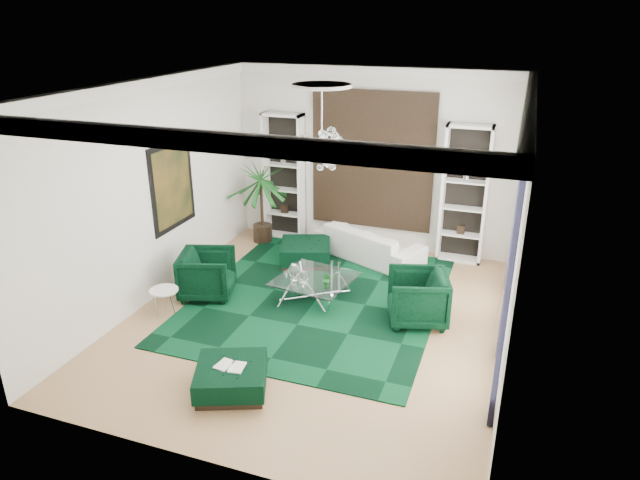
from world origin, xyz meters
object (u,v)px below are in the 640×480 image
at_px(armchair_left, 207,274).
at_px(armchair_right, 417,298).
at_px(ottoman_front, 231,378).
at_px(coffee_table, 315,289).
at_px(ottoman_side, 306,253).
at_px(side_table, 165,302).
at_px(palm, 261,192).
at_px(sofa, 369,243).

bearing_deg(armchair_left, armchair_right, -102.51).
bearing_deg(ottoman_front, coffee_table, 86.68).
relative_size(ottoman_side, ottoman_front, 1.06).
height_order(side_table, palm, palm).
bearing_deg(coffee_table, ottoman_side, 116.81).
bearing_deg(coffee_table, armchair_left, -165.54).
bearing_deg(armchair_left, palm, -13.77).
bearing_deg(palm, armchair_right, -31.53).
bearing_deg(ottoman_side, armchair_left, -120.63).
height_order(armchair_right, palm, palm).
xyz_separation_m(sofa, side_table, (-2.62, -3.47, -0.11)).
height_order(ottoman_front, side_table, side_table).
height_order(ottoman_side, ottoman_front, ottoman_side).
bearing_deg(armchair_right, ottoman_front, -53.26).
bearing_deg(ottoman_front, armchair_left, 126.07).
distance_m(armchair_right, palm, 4.65).
xyz_separation_m(ottoman_front, side_table, (-2.03, 1.48, 0.04)).
xyz_separation_m(armchair_right, ottoman_side, (-2.57, 1.59, -0.21)).
relative_size(coffee_table, palm, 0.54).
bearing_deg(armchair_right, armchair_left, -101.31).
distance_m(ottoman_side, palm, 1.82).
xyz_separation_m(sofa, ottoman_side, (-1.15, -0.66, -0.12)).
relative_size(ottoman_side, side_table, 2.07).
relative_size(coffee_table, side_table, 2.61).
bearing_deg(ottoman_front, armchair_right, 53.32).
height_order(armchair_right, ottoman_side, armchair_right).
bearing_deg(ottoman_side, side_table, -117.53).
bearing_deg(sofa, armchair_left, 72.12).
height_order(sofa, ottoman_side, sofa).
bearing_deg(ottoman_side, sofa, 29.89).
distance_m(armchair_right, ottoman_side, 3.03).
relative_size(armchair_left, palm, 0.40).
bearing_deg(coffee_table, palm, 132.49).
xyz_separation_m(coffee_table, palm, (-2.07, 2.26, 0.94)).
height_order(armchair_left, palm, palm).
bearing_deg(sofa, ottoman_front, 106.88).
xyz_separation_m(armchair_right, coffee_table, (-1.84, 0.14, -0.22)).
xyz_separation_m(coffee_table, side_table, (-2.19, -1.36, 0.02)).
distance_m(armchair_right, side_table, 4.22).
height_order(coffee_table, palm, palm).
distance_m(armchair_left, armchair_right, 3.74).
xyz_separation_m(armchair_right, ottoman_front, (-2.01, -2.69, -0.25)).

